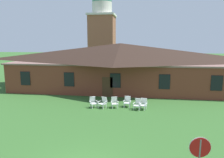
{
  "coord_description": "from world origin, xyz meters",
  "views": [
    {
      "loc": [
        2.64,
        -7.99,
        5.78
      ],
      "look_at": [
        0.38,
        8.46,
        2.86
      ],
      "focal_mm": 34.66,
      "sensor_mm": 36.0,
      "label": 1
    }
  ],
  "objects_px": {
    "lawn_chair_near_door": "(103,102)",
    "lawn_chair_right_end": "(138,104)",
    "lawn_chair_left_end": "(114,102)",
    "stop_sign": "(200,155)",
    "lawn_chair_by_porch": "(93,102)",
    "lawn_chair_far_side": "(143,104)",
    "lawn_chair_middle": "(127,101)"
  },
  "relations": [
    {
      "from": "lawn_chair_near_door",
      "to": "lawn_chair_right_end",
      "type": "distance_m",
      "value": 3.0
    },
    {
      "from": "lawn_chair_left_end",
      "to": "lawn_chair_right_end",
      "type": "relative_size",
      "value": 1.0
    },
    {
      "from": "stop_sign",
      "to": "lawn_chair_by_porch",
      "type": "bearing_deg",
      "value": 121.78
    },
    {
      "from": "lawn_chair_far_side",
      "to": "lawn_chair_near_door",
      "type": "bearing_deg",
      "value": -179.29
    },
    {
      "from": "lawn_chair_by_porch",
      "to": "lawn_chair_far_side",
      "type": "relative_size",
      "value": 1.0
    },
    {
      "from": "lawn_chair_middle",
      "to": "lawn_chair_right_end",
      "type": "xyz_separation_m",
      "value": [
        0.92,
        -0.66,
        0.0
      ]
    },
    {
      "from": "lawn_chair_left_end",
      "to": "lawn_chair_middle",
      "type": "xyz_separation_m",
      "value": [
        1.11,
        0.39,
        0.0
      ]
    },
    {
      "from": "lawn_chair_middle",
      "to": "stop_sign",
      "type": "bearing_deg",
      "value": -72.71
    },
    {
      "from": "lawn_chair_near_door",
      "to": "lawn_chair_right_end",
      "type": "bearing_deg",
      "value": -1.93
    },
    {
      "from": "lawn_chair_right_end",
      "to": "stop_sign",
      "type": "bearing_deg",
      "value": -76.43
    },
    {
      "from": "lawn_chair_near_door",
      "to": "stop_sign",
      "type": "bearing_deg",
      "value": -62.03
    },
    {
      "from": "stop_sign",
      "to": "lawn_chair_right_end",
      "type": "bearing_deg",
      "value": 103.57
    },
    {
      "from": "stop_sign",
      "to": "lawn_chair_by_porch",
      "type": "xyz_separation_m",
      "value": [
        -6.36,
        10.26,
        -1.14
      ]
    },
    {
      "from": "stop_sign",
      "to": "lawn_chair_by_porch",
      "type": "distance_m",
      "value": 12.12
    },
    {
      "from": "lawn_chair_right_end",
      "to": "lawn_chair_far_side",
      "type": "relative_size",
      "value": 1.0
    },
    {
      "from": "lawn_chair_middle",
      "to": "lawn_chair_right_end",
      "type": "relative_size",
      "value": 1.0
    },
    {
      "from": "lawn_chair_near_door",
      "to": "lawn_chair_by_porch",
      "type": "bearing_deg",
      "value": -179.57
    },
    {
      "from": "lawn_chair_left_end",
      "to": "lawn_chair_far_side",
      "type": "xyz_separation_m",
      "value": [
        2.51,
        -0.12,
        0.0
      ]
    },
    {
      "from": "lawn_chair_near_door",
      "to": "lawn_chair_left_end",
      "type": "xyz_separation_m",
      "value": [
        0.97,
        0.17,
        0.0
      ]
    },
    {
      "from": "stop_sign",
      "to": "lawn_chair_middle",
      "type": "bearing_deg",
      "value": 107.29
    },
    {
      "from": "stop_sign",
      "to": "lawn_chair_near_door",
      "type": "distance_m",
      "value": 11.68
    },
    {
      "from": "lawn_chair_near_door",
      "to": "lawn_chair_left_end",
      "type": "distance_m",
      "value": 0.99
    },
    {
      "from": "lawn_chair_by_porch",
      "to": "lawn_chair_far_side",
      "type": "xyz_separation_m",
      "value": [
        4.39,
        0.05,
        0.0
      ]
    },
    {
      "from": "lawn_chair_left_end",
      "to": "lawn_chair_right_end",
      "type": "bearing_deg",
      "value": -7.54
    },
    {
      "from": "lawn_chair_by_porch",
      "to": "stop_sign",
      "type": "bearing_deg",
      "value": -58.22
    },
    {
      "from": "lawn_chair_near_door",
      "to": "lawn_chair_far_side",
      "type": "bearing_deg",
      "value": 0.71
    },
    {
      "from": "lawn_chair_near_door",
      "to": "lawn_chair_left_end",
      "type": "relative_size",
      "value": 1.0
    },
    {
      "from": "lawn_chair_near_door",
      "to": "lawn_chair_left_end",
      "type": "bearing_deg",
      "value": 9.74
    },
    {
      "from": "lawn_chair_middle",
      "to": "lawn_chair_far_side",
      "type": "relative_size",
      "value": 1.0
    },
    {
      "from": "lawn_chair_far_side",
      "to": "stop_sign",
      "type": "bearing_deg",
      "value": -79.21
    },
    {
      "from": "lawn_chair_middle",
      "to": "lawn_chair_right_end",
      "type": "distance_m",
      "value": 1.13
    },
    {
      "from": "lawn_chair_left_end",
      "to": "lawn_chair_middle",
      "type": "relative_size",
      "value": 1.0
    }
  ]
}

